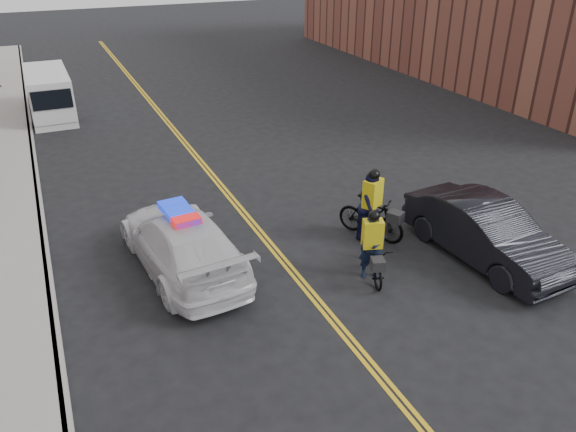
{
  "coord_description": "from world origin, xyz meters",
  "views": [
    {
      "loc": [
        -5.34,
        -11.05,
        8.27
      ],
      "look_at": [
        0.2,
        1.25,
        1.3
      ],
      "focal_mm": 35.0,
      "sensor_mm": 36.0,
      "label": 1
    }
  ],
  "objects_px": {
    "cyclist_far": "(372,211)",
    "cargo_van": "(50,95)",
    "cyclist_near": "(371,254)",
    "police_cruiser": "(182,242)",
    "dark_sedan": "(485,232)"
  },
  "relations": [
    {
      "from": "cyclist_far",
      "to": "cyclist_near",
      "type": "bearing_deg",
      "value": -151.13
    },
    {
      "from": "cargo_van",
      "to": "cyclist_near",
      "type": "distance_m",
      "value": 19.61
    },
    {
      "from": "cargo_van",
      "to": "cyclist_far",
      "type": "bearing_deg",
      "value": -65.27
    },
    {
      "from": "cyclist_near",
      "to": "cargo_van",
      "type": "bearing_deg",
      "value": 128.53
    },
    {
      "from": "cargo_van",
      "to": "cyclist_near",
      "type": "bearing_deg",
      "value": -70.53
    },
    {
      "from": "cargo_van",
      "to": "cyclist_far",
      "type": "height_order",
      "value": "cyclist_far"
    },
    {
      "from": "cyclist_far",
      "to": "cargo_van",
      "type": "bearing_deg",
      "value": 85.76
    },
    {
      "from": "dark_sedan",
      "to": "cargo_van",
      "type": "height_order",
      "value": "cargo_van"
    },
    {
      "from": "cyclist_near",
      "to": "cyclist_far",
      "type": "relative_size",
      "value": 0.96
    },
    {
      "from": "dark_sedan",
      "to": "cargo_van",
      "type": "relative_size",
      "value": 0.97
    },
    {
      "from": "dark_sedan",
      "to": "cyclist_far",
      "type": "height_order",
      "value": "cyclist_far"
    },
    {
      "from": "dark_sedan",
      "to": "cyclist_near",
      "type": "distance_m",
      "value": 3.38
    },
    {
      "from": "police_cruiser",
      "to": "cyclist_near",
      "type": "bearing_deg",
      "value": 145.8
    },
    {
      "from": "cargo_van",
      "to": "police_cruiser",
      "type": "bearing_deg",
      "value": -82.3
    },
    {
      "from": "police_cruiser",
      "to": "dark_sedan",
      "type": "bearing_deg",
      "value": 154.14
    }
  ]
}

